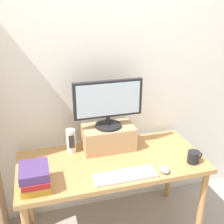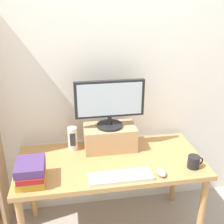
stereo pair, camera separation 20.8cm
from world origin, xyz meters
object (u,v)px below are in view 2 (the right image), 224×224
Objects in this scene: book_stack at (31,172)px; desk_speaker at (73,139)px; desk at (111,168)px; computer_mouse at (161,172)px; coffee_mug at (194,162)px; keyboard at (121,176)px; riser_box at (110,137)px; computer_monitor at (110,102)px.

desk_speaker reaches higher than book_stack.
desk is 0.42m from computer_mouse.
coffee_mug is (0.58, -0.20, 0.12)m from desk.
keyboard is 1.89× the size of book_stack.
desk_speaker is at bearing 174.52° from riser_box.
book_stack is (-0.59, -0.36, -0.33)m from computer_monitor.
desk_speaker is at bearing 124.47° from keyboard.
desk is 0.25m from keyboard.
book_stack is (-0.60, 0.06, 0.07)m from keyboard.
keyboard is at bearing -88.83° from riser_box.
coffee_mug is (0.56, -0.38, -0.05)m from riser_box.
riser_box is 0.30m from desk_speaker.
desk_speaker is at bearing 154.47° from coffee_mug.
desk_speaker is (-0.30, 0.03, -0.00)m from riser_box.
desk_speaker is (-0.30, 0.03, -0.31)m from computer_monitor.
book_stack reaches higher than coffee_mug.
computer_mouse is at bearing -55.08° from computer_monitor.
coffee_mug is (0.56, -0.38, -0.36)m from computer_monitor.
keyboard is (0.03, -0.24, 0.09)m from desk.
computer_mouse is (0.30, -0.43, -0.38)m from computer_monitor.
desk is 3.17× the size of keyboard.
desk_speaker is (-0.60, 0.46, 0.08)m from computer_mouse.
riser_box is (0.02, 0.18, 0.17)m from desk.
computer_mouse is at bearing -37.19° from desk.
computer_monitor is at bearing -5.76° from desk_speaker.
riser_box is at bearing -5.48° from desk_speaker.
desk is at bearing -37.78° from desk_speaker.
riser_box reaches higher than coffee_mug.
desk is 0.51m from computer_monitor.
coffee_mug is at bearing -25.53° from desk_speaker.
book_stack is at bearing -127.00° from desk_speaker.
computer_monitor is (0.02, 0.18, 0.48)m from desk.
desk_speaker is at bearing 142.54° from computer_mouse.
computer_mouse is (0.29, -0.01, 0.01)m from keyboard.
keyboard is 0.55m from desk_speaker.
coffee_mug is at bearing 3.92° from keyboard.
desk is 3.41× the size of riser_box.
computer_monitor is 0.77m from coffee_mug.
coffee_mug is 0.95m from desk_speaker.
keyboard is (0.01, -0.42, -0.39)m from computer_monitor.
computer_monitor is 5.20× the size of computer_mouse.
desk_speaker is (-0.86, 0.41, 0.05)m from coffee_mug.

